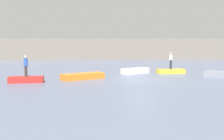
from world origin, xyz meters
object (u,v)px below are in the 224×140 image
(rowboat_red, at_px, (26,80))
(rowboat_yellow, at_px, (171,71))
(person_white_shirt, at_px, (171,60))
(person_blue_shirt, at_px, (26,65))
(rowboat_orange, at_px, (83,76))
(rowboat_white, at_px, (135,71))
(rowboat_grey, at_px, (222,74))

(rowboat_red, xyz_separation_m, rowboat_yellow, (13.29, 5.58, -0.03))
(person_white_shirt, bearing_deg, person_blue_shirt, -157.20)
(rowboat_orange, xyz_separation_m, person_white_shirt, (8.79, 3.94, 1.11))
(rowboat_red, bearing_deg, rowboat_white, 25.45)
(rowboat_red, xyz_separation_m, rowboat_white, (9.66, 5.62, 0.03))
(rowboat_white, bearing_deg, person_blue_shirt, 177.78)
(rowboat_grey, height_order, person_blue_shirt, person_blue_shirt)
(rowboat_grey, bearing_deg, person_white_shirt, 172.47)
(person_white_shirt, bearing_deg, rowboat_white, 179.50)
(rowboat_red, distance_m, rowboat_white, 11.17)
(rowboat_red, distance_m, rowboat_orange, 4.79)
(rowboat_orange, distance_m, person_white_shirt, 9.70)
(rowboat_red, xyz_separation_m, rowboat_grey, (17.20, 2.23, 0.01))
(rowboat_yellow, distance_m, person_white_shirt, 1.16)
(rowboat_orange, relative_size, rowboat_grey, 1.21)
(rowboat_white, distance_m, person_white_shirt, 3.79)
(rowboat_orange, xyz_separation_m, rowboat_grey, (12.70, 0.59, -0.01))
(rowboat_red, xyz_separation_m, person_blue_shirt, (0.00, 0.00, 1.18))
(rowboat_orange, height_order, rowboat_grey, rowboat_orange)
(rowboat_orange, height_order, person_white_shirt, person_white_shirt)
(rowboat_orange, height_order, rowboat_white, rowboat_white)
(rowboat_red, height_order, rowboat_yellow, rowboat_red)
(person_white_shirt, bearing_deg, rowboat_orange, -155.85)
(rowboat_orange, bearing_deg, person_blue_shirt, 171.43)
(rowboat_yellow, xyz_separation_m, person_blue_shirt, (-13.29, -5.58, 1.21))
(rowboat_white, bearing_deg, rowboat_orange, -174.82)
(rowboat_orange, relative_size, person_white_shirt, 2.20)
(person_white_shirt, distance_m, person_blue_shirt, 14.41)
(rowboat_white, bearing_deg, rowboat_grey, -56.56)
(rowboat_yellow, height_order, rowboat_grey, rowboat_grey)
(rowboat_red, distance_m, rowboat_grey, 17.34)
(rowboat_orange, relative_size, rowboat_yellow, 1.35)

